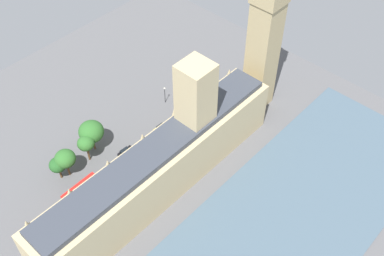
# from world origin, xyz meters

# --- Properties ---
(ground_plane) EXTENTS (145.27, 145.27, 0.00)m
(ground_plane) POSITION_xyz_m (0.00, 0.00, 0.00)
(ground_plane) COLOR #565659
(parliament_building) EXTENTS (11.99, 75.27, 33.93)m
(parliament_building) POSITION_xyz_m (-1.99, -1.67, 9.33)
(parliament_building) COLOR tan
(parliament_building) RESTS_ON ground
(clock_tower) EXTENTS (8.27, 8.27, 61.42)m
(clock_tower) POSITION_xyz_m (-0.06, -44.32, 31.81)
(clock_tower) COLOR tan
(clock_tower) RESTS_ON ground
(car_yellow_cab_corner) EXTENTS (2.04, 4.43, 1.74)m
(car_yellow_cab_corner) POSITION_xyz_m (13.18, -14.93, 0.89)
(car_yellow_cab_corner) COLOR gold
(car_yellow_cab_corner) RESTS_ON ground
(car_black_midblock) EXTENTS (1.98, 4.78, 1.74)m
(car_black_midblock) POSITION_xyz_m (13.97, -1.66, 0.89)
(car_black_midblock) COLOR black
(car_black_midblock) RESTS_ON ground
(double_decker_bus_far_end) EXTENTS (2.84, 10.55, 4.75)m
(double_decker_bus_far_end) POSITION_xyz_m (11.11, 16.11, 2.63)
(double_decker_bus_far_end) COLOR red
(double_decker_bus_far_end) RESTS_ON ground
(pedestrian_opposite_hall) EXTENTS (0.60, 0.51, 1.55)m
(pedestrian_opposite_hall) POSITION_xyz_m (6.31, -16.33, 0.70)
(pedestrian_opposite_hall) COLOR navy
(pedestrian_opposite_hall) RESTS_ON ground
(pedestrian_under_trees) EXTENTS (0.69, 0.68, 1.67)m
(pedestrian_under_trees) POSITION_xyz_m (6.13, 6.50, 0.75)
(pedestrian_under_trees) COLOR black
(pedestrian_under_trees) RESTS_ON ground
(pedestrian_by_river_gate) EXTENTS (0.45, 0.56, 1.54)m
(pedestrian_by_river_gate) POSITION_xyz_m (5.35, 24.26, 0.69)
(pedestrian_by_river_gate) COLOR black
(pedestrian_by_river_gate) RESTS_ON ground
(plane_tree_kerbside) EXTENTS (4.80, 4.80, 8.80)m
(plane_tree_kerbside) POSITION_xyz_m (19.92, 6.62, 6.69)
(plane_tree_kerbside) COLOR brown
(plane_tree_kerbside) RESTS_ON ground
(plane_tree_near_tower) EXTENTS (7.10, 7.10, 10.17)m
(plane_tree_near_tower) POSITION_xyz_m (21.93, 3.04, 7.13)
(plane_tree_near_tower) COLOR brown
(plane_tree_near_tower) RESTS_ON ground
(plane_tree_leading) EXTENTS (4.62, 4.62, 7.35)m
(plane_tree_leading) POSITION_xyz_m (20.51, 15.91, 5.34)
(plane_tree_leading) COLOR brown
(plane_tree_leading) RESTS_ON ground
(plane_tree_trailing) EXTENTS (5.69, 5.69, 9.13)m
(plane_tree_trailing) POSITION_xyz_m (19.70, 13.75, 6.68)
(plane_tree_trailing) COLOR brown
(plane_tree_trailing) RESTS_ON ground
(street_lamp_slot_10) EXTENTS (0.56, 0.56, 6.10)m
(street_lamp_slot_10) POSITION_xyz_m (20.72, -24.45, 4.28)
(street_lamp_slot_10) COLOR black
(street_lamp_slot_10) RESTS_ON ground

